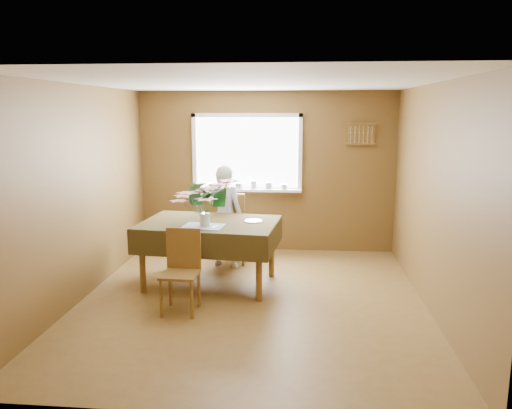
# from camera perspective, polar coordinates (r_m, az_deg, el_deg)

# --- Properties ---
(floor) EXTENTS (4.50, 4.50, 0.00)m
(floor) POSITION_cam_1_polar(r_m,az_deg,el_deg) (5.96, -0.50, -10.95)
(floor) COLOR brown
(floor) RESTS_ON ground
(ceiling) EXTENTS (4.50, 4.50, 0.00)m
(ceiling) POSITION_cam_1_polar(r_m,az_deg,el_deg) (5.55, -0.54, 13.79)
(ceiling) COLOR white
(ceiling) RESTS_ON wall_back
(wall_back) EXTENTS (4.00, 0.00, 4.00)m
(wall_back) POSITION_cam_1_polar(r_m,az_deg,el_deg) (7.84, 1.16, 3.73)
(wall_back) COLOR brown
(wall_back) RESTS_ON floor
(wall_front) EXTENTS (4.00, 0.00, 4.00)m
(wall_front) POSITION_cam_1_polar(r_m,az_deg,el_deg) (3.45, -4.36, -5.34)
(wall_front) COLOR brown
(wall_front) RESTS_ON floor
(wall_left) EXTENTS (0.00, 4.50, 4.50)m
(wall_left) POSITION_cam_1_polar(r_m,az_deg,el_deg) (6.16, -19.38, 1.20)
(wall_left) COLOR brown
(wall_left) RESTS_ON floor
(wall_right) EXTENTS (0.00, 4.50, 4.50)m
(wall_right) POSITION_cam_1_polar(r_m,az_deg,el_deg) (5.78, 19.63, 0.60)
(wall_right) COLOR brown
(wall_right) RESTS_ON floor
(window_assembly) EXTENTS (1.72, 0.20, 1.22)m
(window_assembly) POSITION_cam_1_polar(r_m,az_deg,el_deg) (7.81, -1.07, 4.44)
(window_assembly) COLOR white
(window_assembly) RESTS_ON wall_back
(spoon_rack) EXTENTS (0.44, 0.05, 0.33)m
(spoon_rack) POSITION_cam_1_polar(r_m,az_deg,el_deg) (7.79, 11.96, 7.89)
(spoon_rack) COLOR brown
(spoon_rack) RESTS_ON wall_back
(dining_table) EXTENTS (1.80, 1.32, 0.83)m
(dining_table) POSITION_cam_1_polar(r_m,az_deg,el_deg) (6.33, -5.33, -2.87)
(dining_table) COLOR brown
(dining_table) RESTS_ON floor
(chair_far) EXTENTS (0.52, 0.52, 1.06)m
(chair_far) POSITION_cam_1_polar(r_m,az_deg,el_deg) (7.22, -2.74, -2.38)
(chair_far) COLOR brown
(chair_far) RESTS_ON floor
(chair_near) EXTENTS (0.40, 0.40, 0.92)m
(chair_near) POSITION_cam_1_polar(r_m,az_deg,el_deg) (5.62, -8.49, -7.01)
(chair_near) COLOR brown
(chair_near) RESTS_ON floor
(seated_woman) EXTENTS (0.60, 0.47, 1.46)m
(seated_woman) POSITION_cam_1_polar(r_m,az_deg,el_deg) (7.06, -3.56, -1.35)
(seated_woman) COLOR white
(seated_woman) RESTS_ON floor
(flower_bouquet) EXTENTS (0.64, 0.64, 0.55)m
(flower_bouquet) POSITION_cam_1_polar(r_m,az_deg,el_deg) (6.02, -5.92, 0.88)
(flower_bouquet) COLOR white
(flower_bouquet) RESTS_ON dining_table
(side_plate) EXTENTS (0.28, 0.28, 0.01)m
(side_plate) POSITION_cam_1_polar(r_m,az_deg,el_deg) (6.30, -0.31, -1.89)
(side_plate) COLOR white
(side_plate) RESTS_ON dining_table
(table_knife) EXTENTS (0.08, 0.19, 0.00)m
(table_knife) POSITION_cam_1_polar(r_m,az_deg,el_deg) (6.03, -4.51, -2.47)
(table_knife) COLOR silver
(table_knife) RESTS_ON dining_table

